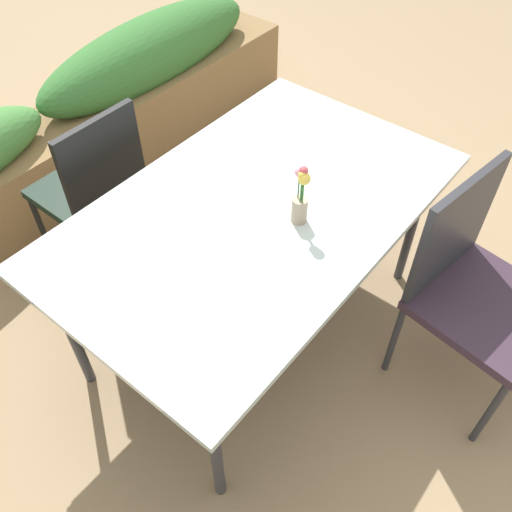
{
  "coord_description": "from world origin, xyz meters",
  "views": [
    {
      "loc": [
        -1.24,
        -1.0,
        2.13
      ],
      "look_at": [
        -0.06,
        -0.05,
        0.47
      ],
      "focal_mm": 38.51,
      "sensor_mm": 36.0,
      "label": 1
    }
  ],
  "objects_px": {
    "flower_vase": "(301,198)",
    "planter_box": "(51,140)",
    "chair_far_side": "(94,186)",
    "chair_near_right": "(474,282)",
    "dining_table": "(256,216)"
  },
  "relations": [
    {
      "from": "flower_vase",
      "to": "planter_box",
      "type": "bearing_deg",
      "value": 89.58
    },
    {
      "from": "chair_far_side",
      "to": "flower_vase",
      "type": "bearing_deg",
      "value": -76.88
    },
    {
      "from": "chair_near_right",
      "to": "chair_far_side",
      "type": "distance_m",
      "value": 1.63
    },
    {
      "from": "chair_near_right",
      "to": "chair_far_side",
      "type": "relative_size",
      "value": 1.01
    },
    {
      "from": "chair_far_side",
      "to": "flower_vase",
      "type": "distance_m",
      "value": 1.01
    },
    {
      "from": "dining_table",
      "to": "chair_far_side",
      "type": "height_order",
      "value": "chair_far_side"
    },
    {
      "from": "flower_vase",
      "to": "chair_near_right",
      "type": "bearing_deg",
      "value": -60.74
    },
    {
      "from": "dining_table",
      "to": "chair_far_side",
      "type": "distance_m",
      "value": 0.81
    },
    {
      "from": "flower_vase",
      "to": "planter_box",
      "type": "relative_size",
      "value": 0.07
    },
    {
      "from": "chair_near_right",
      "to": "flower_vase",
      "type": "height_order",
      "value": "flower_vase"
    },
    {
      "from": "chair_far_side",
      "to": "planter_box",
      "type": "xyz_separation_m",
      "value": [
        0.23,
        0.7,
        -0.2
      ]
    },
    {
      "from": "dining_table",
      "to": "flower_vase",
      "type": "bearing_deg",
      "value": -77.12
    },
    {
      "from": "dining_table",
      "to": "planter_box",
      "type": "xyz_separation_m",
      "value": [
        0.05,
        1.48,
        -0.35
      ]
    },
    {
      "from": "dining_table",
      "to": "chair_near_right",
      "type": "xyz_separation_m",
      "value": [
        0.37,
        -0.76,
        -0.16
      ]
    },
    {
      "from": "dining_table",
      "to": "flower_vase",
      "type": "relative_size",
      "value": 6.41
    }
  ]
}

